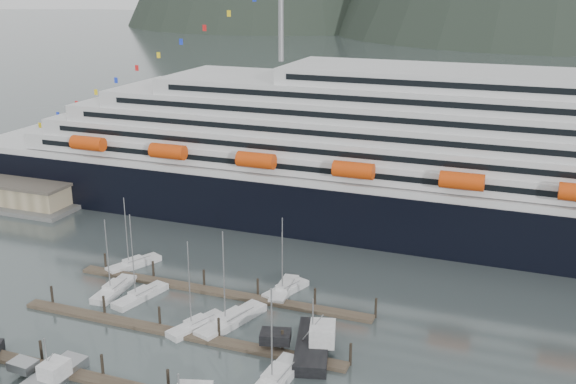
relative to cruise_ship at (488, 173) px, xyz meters
name	(u,v)px	position (x,y,z in m)	size (l,w,h in m)	color
ground	(198,352)	(-30.03, -54.94, -12.04)	(1600.00, 1600.00, 0.00)	#4E5B5C
cruise_ship	(488,173)	(0.00, 0.00, 0.00)	(210.00, 30.40, 50.30)	black
dock_near	(120,384)	(-34.95, -64.89, -11.73)	(48.18, 2.28, 3.20)	#4B3B30
dock_mid	(176,332)	(-34.95, -51.89, -11.73)	(48.18, 2.28, 3.20)	#4B3B30
dock_far	(219,292)	(-34.95, -38.89, -11.73)	(48.18, 2.28, 3.20)	#4B3B30
sailboat_a	(114,290)	(-50.06, -44.20, -11.62)	(3.23, 9.40, 12.55)	silver
sailboat_b	(141,296)	(-45.16, -44.56, -11.62)	(4.61, 9.76, 14.00)	silver
sailboat_c	(197,325)	(-33.13, -49.47, -11.63)	(5.55, 9.12, 13.38)	silver
sailboat_d	(231,321)	(-29.20, -46.70, -11.61)	(6.26, 12.29, 14.55)	silver
sailboat_e	(134,264)	(-52.59, -34.95, -11.63)	(6.17, 9.55, 12.64)	silver
sailboat_f	(286,290)	(-25.65, -34.95, -11.65)	(5.13, 8.61, 10.40)	silver
sailboat_g	(284,290)	(-25.92, -34.95, -11.64)	(3.20, 9.57, 12.73)	silver
sailboat_h	(276,380)	(-18.14, -57.77, -11.60)	(3.75, 10.50, 13.32)	silver
trawler_b	(48,377)	(-43.19, -67.34, -11.18)	(7.94, 10.41, 6.62)	#939698
trawler_e	(311,344)	(-16.57, -49.49, -11.04)	(10.43, 13.17, 8.20)	black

